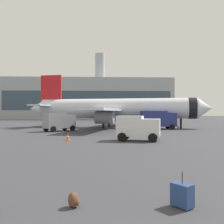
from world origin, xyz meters
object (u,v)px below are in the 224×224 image
(safety_cone_mid, at_px, (178,126))
(service_truck, at_px, (59,121))
(safety_cone_near, at_px, (68,137))
(airplane_at_gate, at_px, (115,109))
(rolling_suitcase, at_px, (182,195))
(fuel_truck, at_px, (158,119))
(cargo_van, at_px, (138,127))
(traveller_backpack, at_px, (74,200))

(safety_cone_mid, bearing_deg, service_truck, -162.59)
(safety_cone_near, bearing_deg, safety_cone_mid, 48.26)
(safety_cone_near, distance_m, safety_cone_mid, 26.89)
(airplane_at_gate, xyz_separation_m, safety_cone_mid, (11.68, -1.99, -3.28))
(airplane_at_gate, height_order, rolling_suitcase, airplane_at_gate)
(airplane_at_gate, relative_size, rolling_suitcase, 32.14)
(fuel_truck, distance_m, safety_cone_near, 22.10)
(cargo_van, xyz_separation_m, rolling_suitcase, (-1.32, -18.40, -1.06))
(safety_cone_mid, height_order, traveller_backpack, safety_cone_mid)
(cargo_van, xyz_separation_m, safety_cone_near, (-7.29, 0.45, -1.08))
(fuel_truck, relative_size, traveller_backpack, 12.75)
(airplane_at_gate, bearing_deg, fuel_truck, -32.38)
(service_truck, distance_m, rolling_suitcase, 33.60)
(airplane_at_gate, distance_m, safety_cone_near, 23.15)
(service_truck, relative_size, safety_cone_near, 6.83)
(safety_cone_near, bearing_deg, cargo_van, -3.56)
(service_truck, xyz_separation_m, cargo_van, (10.40, -13.93, -0.16))
(service_truck, bearing_deg, rolling_suitcase, -74.32)
(cargo_van, relative_size, safety_cone_near, 6.39)
(service_truck, height_order, cargo_van, service_truck)
(service_truck, bearing_deg, fuel_truck, 13.48)
(cargo_van, distance_m, rolling_suitcase, 18.48)
(safety_cone_mid, bearing_deg, traveller_backpack, -111.56)
(airplane_at_gate, height_order, safety_cone_near, airplane_at_gate)
(safety_cone_mid, relative_size, traveller_backpack, 1.57)
(cargo_van, xyz_separation_m, traveller_backpack, (-4.70, -18.25, -1.22))
(fuel_truck, distance_m, rolling_suitcase, 37.11)
(traveller_backpack, bearing_deg, safety_cone_mid, 68.44)
(service_truck, relative_size, cargo_van, 1.07)
(cargo_van, bearing_deg, rolling_suitcase, -94.11)
(safety_cone_mid, bearing_deg, cargo_van, -117.36)
(rolling_suitcase, bearing_deg, airplane_at_gate, 89.63)
(airplane_at_gate, bearing_deg, service_truck, -137.43)
(service_truck, xyz_separation_m, rolling_suitcase, (9.08, -32.33, -1.22))
(cargo_van, xyz_separation_m, safety_cone_mid, (10.62, 20.52, -1.08))
(service_truck, height_order, traveller_backpack, service_truck)
(service_truck, bearing_deg, cargo_van, -53.25)
(safety_cone_mid, bearing_deg, safety_cone_near, -131.74)
(airplane_at_gate, xyz_separation_m, traveller_backpack, (-3.64, -40.76, -3.42))
(fuel_truck, bearing_deg, airplane_at_gate, 147.62)
(safety_cone_mid, bearing_deg, rolling_suitcase, -107.06)
(airplane_at_gate, bearing_deg, safety_cone_mid, -9.66)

